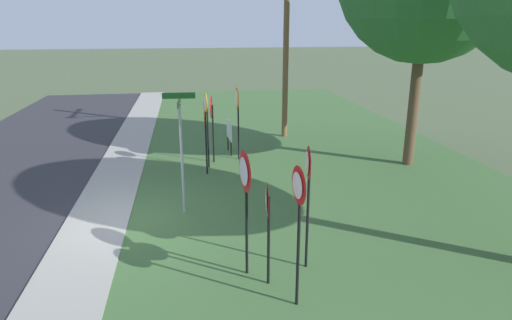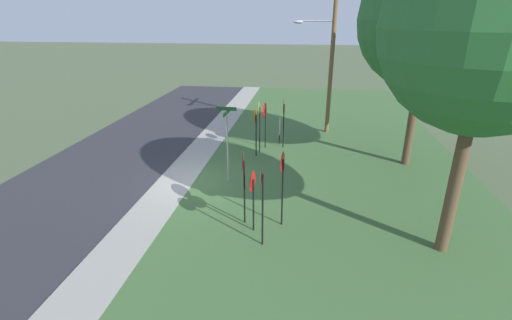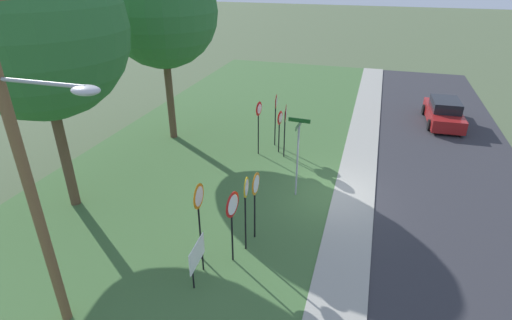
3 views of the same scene
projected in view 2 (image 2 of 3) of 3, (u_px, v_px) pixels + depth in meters
The scene contains 17 objects.
ground_plane at pixel (194, 183), 15.34m from camera, with size 160.00×160.00×0.00m, color #4C5B3D.
road_asphalt at pixel (88, 177), 15.95m from camera, with size 44.00×6.40×0.01m, color #2D2D33.
sidewalk_strip at pixel (176, 181), 15.43m from camera, with size 44.00×1.60×0.06m, color #99968C.
grass_median at pixel (339, 191), 14.57m from camera, with size 44.00×12.00×0.04m, color #3D6033.
stop_sign_near_left at pixel (283, 112), 18.74m from camera, with size 0.75×0.11×2.65m.
stop_sign_near_right at pixel (259, 117), 18.13m from camera, with size 0.63×0.12×2.60m.
stop_sign_far_left at pixel (255, 122), 17.57m from camera, with size 0.73×0.09×2.42m.
stop_sign_far_center at pixel (265, 115), 18.71m from camera, with size 0.78×0.13×2.41m.
yield_sign_near_left at pixel (262, 187), 10.47m from camera, with size 0.67×0.12×2.62m.
yield_sign_near_right at pixel (243, 170), 11.64m from camera, with size 0.80×0.15×2.58m.
yield_sign_far_left at pixel (282, 172), 11.54m from camera, with size 0.66×0.13×2.60m.
yield_sign_far_right at pixel (252, 188), 11.35m from camera, with size 0.65×0.13×2.09m.
street_name_post at pixel (227, 138), 14.79m from camera, with size 0.96×0.82×3.20m.
utility_pole at pixel (330, 51), 20.29m from camera, with size 2.10×2.35×8.72m.
notice_board at pixel (280, 127), 19.93m from camera, with size 1.10×0.10×1.25m.
oak_tree_left at pixel (428, 20), 14.92m from camera, with size 5.74×5.74×9.25m.
oak_tree_right at pixel (490, 29), 8.66m from camera, with size 5.20×5.20×8.86m.
Camera 2 is at (13.40, 4.50, 6.58)m, focal length 25.51 mm.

